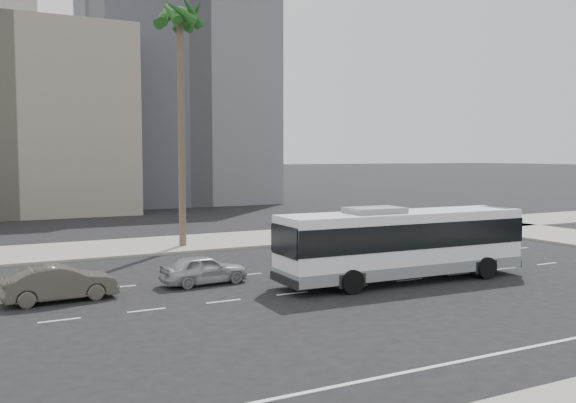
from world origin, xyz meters
TOP-DOWN VIEW (x-y plane):
  - ground at (0.00, 0.00)m, footprint 700.00×700.00m
  - sidewalk_north at (0.00, 15.50)m, footprint 120.00×7.00m
  - midrise_gray_center at (8.00, 52.00)m, footprint 20.00×20.00m
  - civic_tower at (-2.00, 250.00)m, footprint 42.00×42.00m
  - highrise_right at (45.00, 230.00)m, footprint 26.00×26.00m
  - highrise_far at (70.00, 260.00)m, footprint 22.00×22.00m
  - city_bus at (2.59, -0.02)m, footprint 11.83×2.97m
  - car_a at (-5.55, 3.48)m, footprint 1.77×3.91m
  - car_b at (-11.60, 3.04)m, footprint 1.76×4.36m
  - palm_near at (-3.09, 14.19)m, footprint 4.46×4.46m

SIDE VIEW (x-z plane):
  - ground at x=0.00m, z-range 0.00..0.00m
  - sidewalk_north at x=0.00m, z-range 0.00..0.15m
  - car_a at x=-5.55m, z-range 0.00..1.30m
  - car_b at x=-11.60m, z-range 0.00..1.41m
  - city_bus at x=2.59m, z-range 0.09..3.47m
  - midrise_gray_center at x=8.00m, z-range 0.00..26.00m
  - palm_near at x=-3.09m, z-range 6.11..21.16m
  - highrise_far at x=70.00m, z-range 0.00..60.00m
  - highrise_right at x=45.00m, z-range 0.00..70.00m
  - civic_tower at x=-2.00m, z-range -25.67..103.33m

